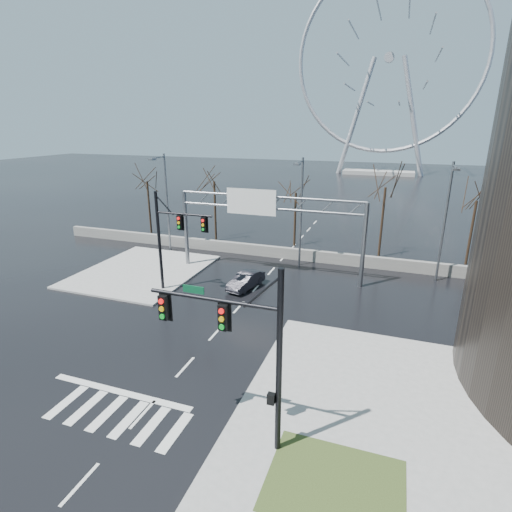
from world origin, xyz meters
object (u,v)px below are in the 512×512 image
at_px(car, 246,280).
at_px(signal_mast_near, 245,341).
at_px(sign_gantry, 264,218).
at_px(signal_mast_far, 171,233).
at_px(ferris_wheel, 389,66).

bearing_deg(car, signal_mast_near, -56.35).
bearing_deg(signal_mast_near, sign_gantry, 106.19).
relative_size(sign_gantry, car, 4.14).
relative_size(signal_mast_far, sign_gantry, 0.49).
bearing_deg(sign_gantry, signal_mast_near, -73.81).
relative_size(signal_mast_near, sign_gantry, 0.49).
height_order(signal_mast_near, car, signal_mast_near).
height_order(signal_mast_near, signal_mast_far, same).
xyz_separation_m(signal_mast_far, ferris_wheel, (10.87, 86.04, 21.30)).
bearing_deg(signal_mast_far, signal_mast_near, -49.74).
relative_size(ferris_wheel, car, 12.90).
bearing_deg(ferris_wheel, car, -93.98).
xyz_separation_m(ferris_wheel, car, (-5.81, -83.41, -25.48)).
bearing_deg(signal_mast_near, signal_mast_far, 130.26).
bearing_deg(signal_mast_far, car, 27.47).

